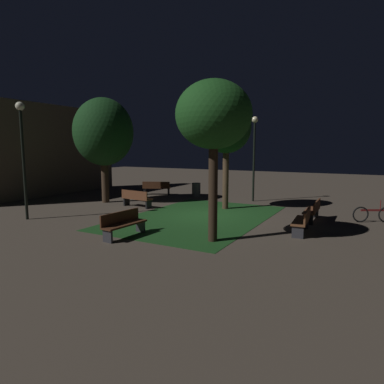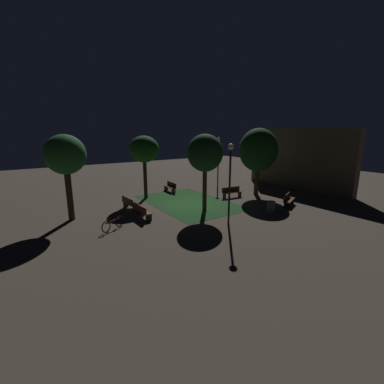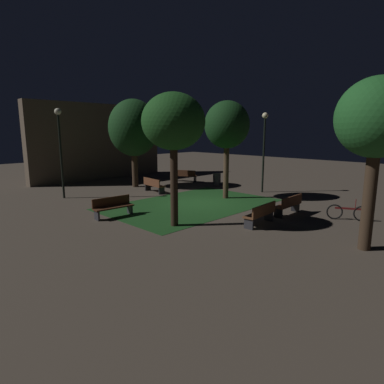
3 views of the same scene
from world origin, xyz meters
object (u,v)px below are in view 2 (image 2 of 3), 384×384
(tree_right_canopy, at_px, (258,150))
(tree_left_canopy, at_px, (65,156))
(bench_back_row, at_px, (142,211))
(tree_back_left, at_px, (144,150))
(bicycle, at_px, (113,224))
(bench_corner, at_px, (288,199))
(bench_front_right, at_px, (232,192))
(tree_tall_center, at_px, (205,154))
(bench_lawn_edge, at_px, (129,203))
(trash_bin, at_px, (271,207))
(bench_by_lamp, at_px, (170,186))
(lamp_post_near_wall, at_px, (218,153))
(lamp_post_plaza_east, at_px, (230,171))

(tree_right_canopy, distance_m, tree_left_canopy, 15.12)
(bench_back_row, xyz_separation_m, tree_back_left, (-4.78, 2.42, 3.57))
(tree_right_canopy, relative_size, bicycle, 3.76)
(tree_back_left, bearing_deg, bench_back_row, -26.84)
(bench_corner, height_order, bench_front_right, same)
(tree_tall_center, distance_m, tree_right_canopy, 6.91)
(tree_left_canopy, xyz_separation_m, tree_back_left, (-2.54, 6.28, -0.02))
(bench_lawn_edge, bearing_deg, tree_left_canopy, -89.50)
(bench_lawn_edge, bearing_deg, trash_bin, 50.72)
(bench_corner, bearing_deg, tree_tall_center, -113.23)
(bench_lawn_edge, height_order, tree_right_canopy, tree_right_canopy)
(bench_by_lamp, distance_m, tree_right_canopy, 8.57)
(tree_right_canopy, distance_m, tree_back_left, 9.74)
(bench_by_lamp, distance_m, bicycle, 10.15)
(lamp_post_near_wall, bearing_deg, bench_lawn_edge, -73.31)
(tree_tall_center, bearing_deg, bench_by_lamp, 171.55)
(bench_corner, height_order, lamp_post_near_wall, lamp_post_near_wall)
(bench_lawn_edge, relative_size, lamp_post_near_wall, 0.37)
(bench_lawn_edge, height_order, trash_bin, bench_lawn_edge)
(tree_left_canopy, distance_m, bicycle, 5.17)
(bench_corner, height_order, bench_by_lamp, same)
(bench_by_lamp, relative_size, lamp_post_plaza_east, 0.38)
(bench_front_right, distance_m, tree_right_canopy, 4.28)
(tree_back_left, bearing_deg, bench_by_lamp, 108.68)
(bench_back_row, xyz_separation_m, bench_front_right, (-0.91, 8.62, 0.00))
(lamp_post_plaza_east, xyz_separation_m, bicycle, (-2.99, -6.15, -2.91))
(tree_right_canopy, bearing_deg, tree_back_left, -116.31)
(bench_front_right, bearing_deg, tree_right_canopy, 80.06)
(bench_back_row, bearing_deg, bench_front_right, 96.00)
(tree_left_canopy, xyz_separation_m, lamp_post_plaza_east, (6.18, 7.79, -0.81))
(tree_tall_center, distance_m, bicycle, 7.56)
(tree_back_left, relative_size, trash_bin, 6.02)
(bench_by_lamp, height_order, tree_right_canopy, tree_right_canopy)
(tree_tall_center, distance_m, trash_bin, 5.83)
(bench_lawn_edge, xyz_separation_m, bench_back_row, (2.27, -0.00, 0.00))
(tree_left_canopy, height_order, lamp_post_near_wall, tree_left_canopy)
(bench_lawn_edge, bearing_deg, tree_right_canopy, 80.79)
(bench_corner, distance_m, bicycle, 12.85)
(tree_back_left, bearing_deg, lamp_post_plaza_east, 9.78)
(tree_right_canopy, bearing_deg, bench_lawn_edge, -99.21)
(tree_right_canopy, bearing_deg, lamp_post_near_wall, -177.26)
(bench_back_row, height_order, lamp_post_plaza_east, lamp_post_plaza_east)
(tree_tall_center, xyz_separation_m, tree_left_canopy, (-3.13, -8.24, 0.03))
(bench_front_right, distance_m, trash_bin, 5.02)
(tree_left_canopy, bearing_deg, tree_tall_center, 69.21)
(tree_tall_center, bearing_deg, bench_lawn_edge, -125.87)
(lamp_post_plaza_east, relative_size, bicycle, 3.13)
(bench_back_row, height_order, tree_tall_center, tree_tall_center)
(bench_by_lamp, bearing_deg, lamp_post_plaza_east, -8.42)
(tree_tall_center, xyz_separation_m, bicycle, (0.07, -6.60, -3.69))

